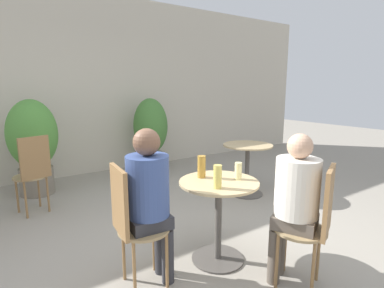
{
  "coord_description": "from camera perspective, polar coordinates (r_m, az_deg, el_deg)",
  "views": [
    {
      "loc": [
        -1.37,
        -1.85,
        1.47
      ],
      "look_at": [
        0.13,
        0.4,
        0.96
      ],
      "focal_mm": 28.0,
      "sensor_mm": 36.0,
      "label": 1
    }
  ],
  "objects": [
    {
      "name": "potted_plant_1",
      "position": [
        5.27,
        -7.86,
        2.21
      ],
      "size": [
        0.59,
        0.59,
        1.29
      ],
      "color": "slate",
      "rests_on": "ground_plane"
    },
    {
      "name": "cafe_table_far",
      "position": [
        4.18,
        10.5,
        -2.96
      ],
      "size": [
        0.67,
        0.67,
        0.71
      ],
      "color": "#514C47",
      "rests_on": "ground_plane"
    },
    {
      "name": "cafe_table_near",
      "position": [
        2.58,
        5.04,
        -11.63
      ],
      "size": [
        0.66,
        0.66,
        0.71
      ],
      "color": "#514C47",
      "rests_on": "ground_plane"
    },
    {
      "name": "ground_plane",
      "position": [
        2.73,
        2.59,
        -21.82
      ],
      "size": [
        20.0,
        20.0,
        0.0
      ],
      "primitive_type": "plane",
      "color": "gray"
    },
    {
      "name": "bistro_chair_1",
      "position": [
        2.36,
        22.34,
        -12.95
      ],
      "size": [
        0.42,
        0.43,
        0.93
      ],
      "rotation": [
        0.0,
        0.0,
        -2.69
      ],
      "color": "#997F56",
      "rests_on": "ground_plane"
    },
    {
      "name": "bistro_chair_3",
      "position": [
        3.89,
        -28.01,
        -4.18
      ],
      "size": [
        0.4,
        0.42,
        0.93
      ],
      "rotation": [
        0.0,
        0.0,
        3.42
      ],
      "color": "#997F56",
      "rests_on": "ground_plane"
    },
    {
      "name": "seated_person_0",
      "position": [
        2.23,
        -8.05,
        -9.22
      ],
      "size": [
        0.32,
        0.31,
        1.19
      ],
      "rotation": [
        0.0,
        0.0,
        1.5
      ],
      "color": "#2D2D33",
      "rests_on": "ground_plane"
    },
    {
      "name": "beer_glass_1",
      "position": [
        2.57,
        1.83,
        -4.34
      ],
      "size": [
        0.07,
        0.07,
        0.19
      ],
      "color": "#B28433",
      "rests_on": "cafe_table_near"
    },
    {
      "name": "seated_person_1",
      "position": [
        2.33,
        18.94,
        -9.38
      ],
      "size": [
        0.37,
        0.39,
        1.15
      ],
      "rotation": [
        0.0,
        0.0,
        3.59
      ],
      "color": "brown",
      "rests_on": "ground_plane"
    },
    {
      "name": "storefront_wall",
      "position": [
        5.39,
        -19.28,
        10.46
      ],
      "size": [
        10.0,
        0.06,
        3.0
      ],
      "color": "beige",
      "rests_on": "ground_plane"
    },
    {
      "name": "beer_glass_0",
      "position": [
        2.55,
        8.8,
        -5.1
      ],
      "size": [
        0.06,
        0.06,
        0.15
      ],
      "color": "beige",
      "rests_on": "cafe_table_near"
    },
    {
      "name": "potted_plant_0",
      "position": [
        4.62,
        -28.01,
        0.41
      ],
      "size": [
        0.65,
        0.65,
        1.32
      ],
      "color": "slate",
      "rests_on": "ground_plane"
    },
    {
      "name": "beer_glass_2",
      "position": [
        2.31,
        4.9,
        -6.22
      ],
      "size": [
        0.07,
        0.07,
        0.18
      ],
      "color": "#DBC65B",
      "rests_on": "cafe_table_near"
    },
    {
      "name": "bistro_chair_0",
      "position": [
        2.24,
        -11.53,
        -13.61
      ],
      "size": [
        0.39,
        0.38,
        0.93
      ],
      "rotation": [
        0.0,
        0.0,
        1.5
      ],
      "color": "#997F56",
      "rests_on": "ground_plane"
    }
  ]
}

